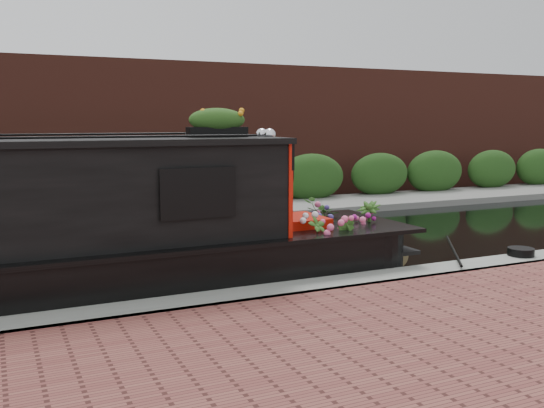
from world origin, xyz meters
name	(u,v)px	position (x,y,z in m)	size (l,w,h in m)	color
ground	(236,252)	(0.00, 0.00, 0.00)	(80.00, 80.00, 0.00)	black
near_bank_coping	(329,301)	(0.00, -3.30, 0.00)	(40.00, 0.60, 0.50)	gray
far_bank_path	(172,218)	(0.00, 4.20, 0.00)	(40.00, 2.40, 0.34)	slate
far_hedge	(162,213)	(0.00, 5.10, 0.00)	(40.00, 1.10, 2.80)	#214517
far_brick_wall	(143,203)	(0.00, 7.20, 0.00)	(40.00, 1.00, 8.00)	#59271E
rope_fender	(393,254)	(1.96, -2.00, 0.17)	(0.35, 0.35, 0.38)	olive
coiled_mooring_rope	(521,252)	(3.52, -3.18, 0.31)	(0.40, 0.40, 0.12)	black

